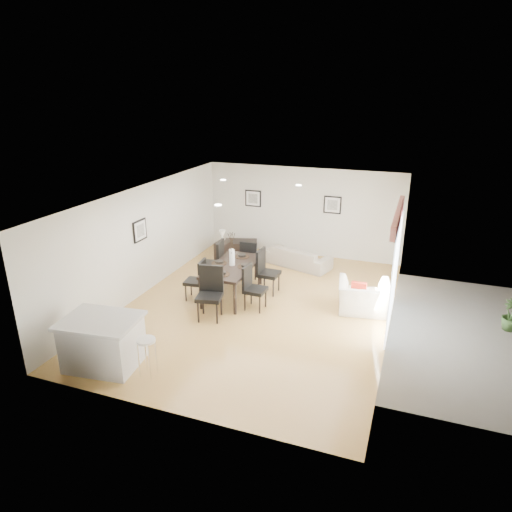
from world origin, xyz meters
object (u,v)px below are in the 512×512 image
(dining_chair_enear, at_px, (252,285))
(dining_chair_foot, at_px, (250,258))
(sofa, at_px, (298,257))
(dining_chair_efar, at_px, (265,269))
(armchair, at_px, (363,297))
(dining_chair_head, at_px, (210,289))
(kitchen_island, at_px, (103,342))
(dining_chair_wnear, at_px, (198,278))
(bar_stool, at_px, (146,344))
(coffee_table, at_px, (241,247))
(dining_table, at_px, (232,268))
(dining_chair_wfar, at_px, (216,260))
(side_table, at_px, (223,251))

(dining_chair_enear, bearing_deg, dining_chair_foot, 24.76)
(sofa, distance_m, dining_chair_efar, 2.09)
(armchair, height_order, dining_chair_head, dining_chair_head)
(kitchen_island, bearing_deg, dining_chair_wnear, 76.70)
(bar_stool, bearing_deg, kitchen_island, -180.00)
(dining_chair_efar, xyz_separation_m, coffee_table, (-1.67, 2.50, -0.43))
(dining_chair_efar, bearing_deg, coffee_table, 36.59)
(sofa, height_order, dining_table, dining_table)
(dining_chair_enear, relative_size, kitchen_island, 0.72)
(dining_chair_wfar, xyz_separation_m, bar_stool, (0.57, -4.14, -0.04))
(dining_chair_foot, relative_size, kitchen_island, 0.72)
(dining_chair_foot, relative_size, side_table, 1.98)
(sofa, relative_size, bar_stool, 2.62)
(dining_chair_efar, distance_m, bar_stool, 4.21)
(dining_chair_wfar, xyz_separation_m, side_table, (-0.61, 1.80, -0.40))
(dining_chair_efar, bearing_deg, bar_stool, 171.84)
(armchair, distance_m, bar_stool, 5.07)
(dining_chair_head, distance_m, side_table, 3.76)
(dining_chair_wnear, bearing_deg, dining_chair_head, 36.38)
(dining_chair_enear, xyz_separation_m, dining_chair_foot, (-0.69, 1.70, -0.00))
(kitchen_island, bearing_deg, bar_stool, -6.76)
(dining_chair_wnear, xyz_separation_m, bar_stool, (0.58, -3.16, 0.06))
(armchair, bearing_deg, side_table, -34.01)
(armchair, relative_size, dining_table, 0.57)
(dining_chair_wnear, relative_size, bar_stool, 1.40)
(bar_stool, bearing_deg, dining_chair_enear, 75.68)
(dining_table, bearing_deg, dining_chair_efar, 34.78)
(armchair, distance_m, dining_chair_wfar, 3.87)
(dining_chair_wnear, relative_size, dining_chair_head, 0.85)
(sofa, xyz_separation_m, dining_table, (-1.00, -2.54, 0.45))
(dining_chair_enear, relative_size, side_table, 1.98)
(armchair, xyz_separation_m, bar_stool, (-3.28, -3.86, 0.26))
(coffee_table, distance_m, side_table, 0.76)
(dining_chair_wfar, relative_size, side_table, 2.25)
(dining_chair_foot, bearing_deg, sofa, -128.01)
(sofa, relative_size, dining_chair_head, 1.60)
(dining_table, relative_size, kitchen_island, 1.34)
(dining_chair_wnear, xyz_separation_m, dining_chair_efar, (1.38, 0.97, 0.06))
(dining_chair_foot, height_order, bar_stool, dining_chair_foot)
(dining_chair_head, height_order, kitchen_island, dining_chair_head)
(sofa, xyz_separation_m, bar_stool, (-1.11, -6.17, 0.35))
(dining_chair_wfar, xyz_separation_m, kitchen_island, (-0.38, -4.14, -0.19))
(dining_chair_efar, relative_size, bar_stool, 1.54)
(armchair, height_order, dining_chair_efar, dining_chair_efar)
(dining_chair_enear, xyz_separation_m, coffee_table, (-1.68, 3.48, -0.39))
(dining_chair_enear, distance_m, side_table, 3.44)
(armchair, xyz_separation_m, kitchen_island, (-4.22, -3.86, 0.12))
(dining_chair_head, bearing_deg, armchair, 12.55)
(dining_chair_enear, xyz_separation_m, dining_chair_efar, (-0.01, 0.98, 0.04))
(dining_chair_enear, relative_size, coffee_table, 1.07)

